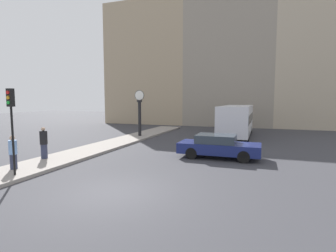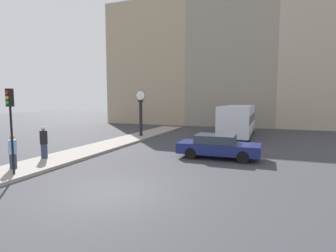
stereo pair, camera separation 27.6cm
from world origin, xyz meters
name	(u,v)px [view 1 (the left image)]	position (x,y,z in m)	size (l,w,h in m)	color
ground_plane	(116,193)	(0.00, 0.00, 0.00)	(120.00, 120.00, 0.00)	#38383D
sidewalk_corner	(121,142)	(-5.67, 10.18, 0.08)	(2.56, 24.36, 0.16)	gray
building_row	(225,62)	(0.10, 27.74, 8.47)	(33.89, 5.00, 17.61)	tan
sedan_car	(218,146)	(2.58, 7.16, 0.70)	(4.66, 1.88, 1.37)	navy
bus_distant	(237,119)	(2.73, 17.09, 1.64)	(2.55, 9.46, 2.87)	silver
traffic_light_near	(11,113)	(-5.03, 0.09, 2.81)	(0.26, 0.24, 3.69)	black
street_clock	(140,113)	(-5.47, 13.29, 2.26)	(0.91, 0.36, 4.11)	black
pedestrian_black_jacket	(44,143)	(-6.35, 3.05, 1.02)	(0.40, 0.40, 1.74)	#2D334C
pedestrian_blue_stripe	(13,152)	(-5.92, 0.79, 0.94)	(0.36, 0.36, 1.58)	#2D334C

